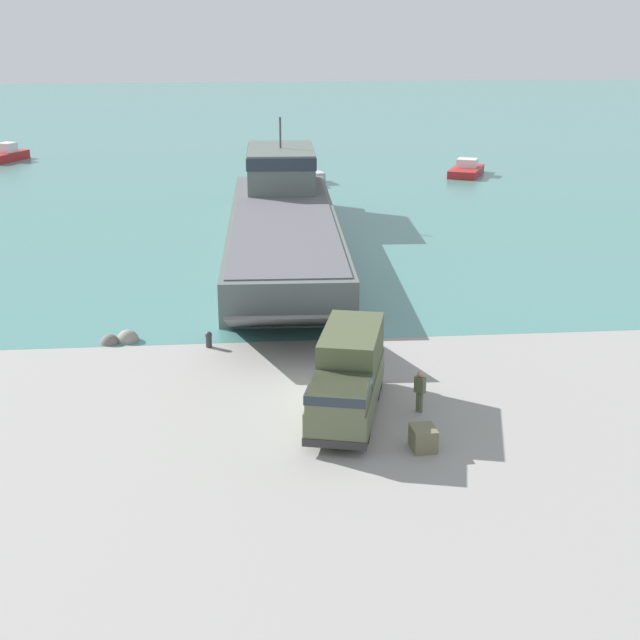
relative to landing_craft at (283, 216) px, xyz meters
name	(u,v)px	position (x,y,z in m)	size (l,w,h in m)	color
ground_plane	(338,394)	(0.95, -27.05, -1.95)	(240.00, 240.00, 0.00)	gray
water_surface	(265,126)	(0.95, 69.63, -1.94)	(240.00, 180.00, 0.01)	#477F7A
landing_craft	(283,216)	(0.00, 0.00, 0.00)	(8.40, 37.40, 7.90)	#56605B
military_truck	(348,376)	(1.11, -29.08, -0.31)	(4.13, 7.81, 3.28)	#566042
soldier_on_ramp	(420,389)	(4.06, -29.19, -0.92)	(0.48, 0.48, 1.78)	#566042
moored_boat_a	(6,155)	(-28.73, 40.19, -1.30)	(4.36, 6.11, 1.96)	#B22323
moored_boat_b	(466,170)	(19.95, 26.38, -1.41)	(4.88, 6.40, 1.61)	#B22323
moored_boat_c	(291,176)	(1.98, 23.13, -1.23)	(6.45, 4.15, 2.16)	#B7BABF
mooring_bollard	(209,339)	(-4.73, -20.85, -1.51)	(0.35, 0.35, 0.80)	#333338
cargo_crate	(423,438)	(3.56, -32.47, -1.51)	(0.88, 1.06, 0.88)	#6B664C
shoreline_rock_a	(110,343)	(-9.65, -19.86, -1.95)	(0.93, 0.93, 0.93)	#66605B
shoreline_rock_b	(128,341)	(-8.80, -19.59, -1.95)	(1.13, 1.13, 1.13)	gray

